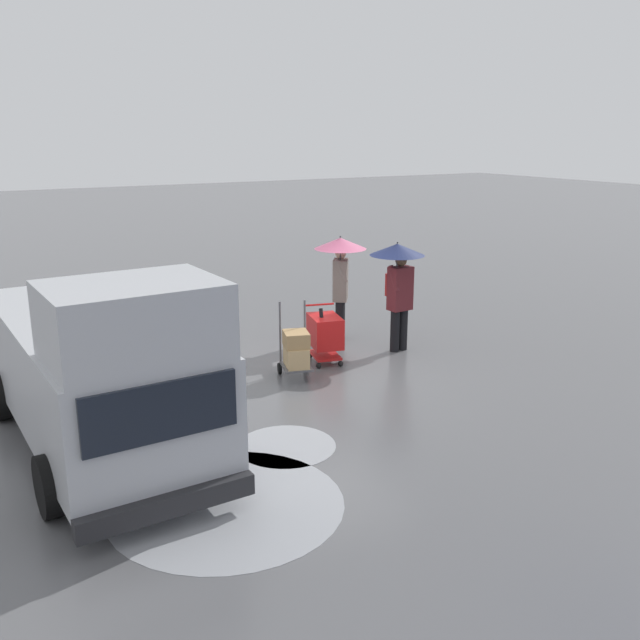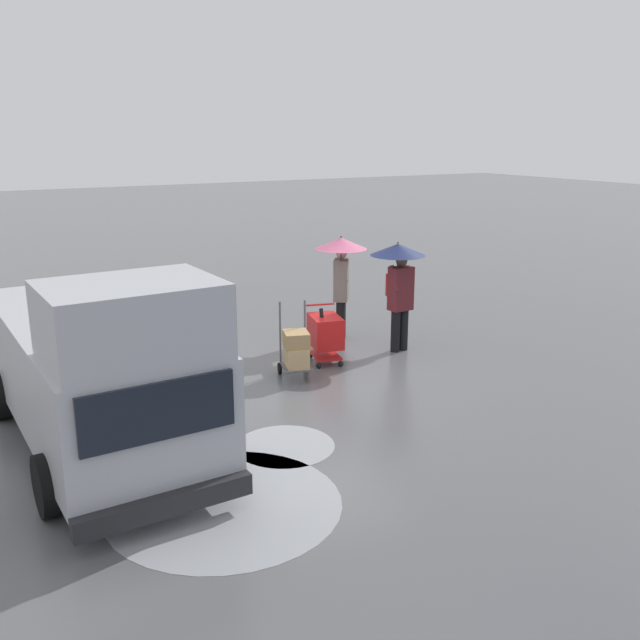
{
  "view_description": "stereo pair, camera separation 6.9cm",
  "coord_description": "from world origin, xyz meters",
  "px_view_note": "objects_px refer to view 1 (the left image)",
  "views": [
    {
      "loc": [
        5.9,
        9.96,
        4.15
      ],
      "look_at": [
        0.18,
        0.1,
        1.05
      ],
      "focal_mm": 39.1,
      "sensor_mm": 36.0,
      "label": 1
    },
    {
      "loc": [
        5.84,
        9.99,
        4.15
      ],
      "look_at": [
        0.18,
        0.1,
        1.05
      ],
      "focal_mm": 39.1,
      "sensor_mm": 36.0,
      "label": 2
    }
  ],
  "objects_px": {
    "shopping_cart_vendor": "(325,333)",
    "hand_dolly_boxes": "(296,350)",
    "pedestrian_black_side": "(340,264)",
    "pedestrian_pink_side": "(398,272)",
    "cargo_van_parked_right": "(99,366)"
  },
  "relations": [
    {
      "from": "cargo_van_parked_right",
      "to": "pedestrian_black_side",
      "type": "relative_size",
      "value": 2.52
    },
    {
      "from": "cargo_van_parked_right",
      "to": "hand_dolly_boxes",
      "type": "xyz_separation_m",
      "value": [
        -3.55,
        -1.18,
        -0.67
      ]
    },
    {
      "from": "cargo_van_parked_right",
      "to": "shopping_cart_vendor",
      "type": "xyz_separation_m",
      "value": [
        -4.42,
        -1.68,
        -0.61
      ]
    },
    {
      "from": "hand_dolly_boxes",
      "to": "shopping_cart_vendor",
      "type": "bearing_deg",
      "value": -150.38
    },
    {
      "from": "pedestrian_pink_side",
      "to": "pedestrian_black_side",
      "type": "bearing_deg",
      "value": -65.25
    },
    {
      "from": "shopping_cart_vendor",
      "to": "hand_dolly_boxes",
      "type": "bearing_deg",
      "value": 29.62
    },
    {
      "from": "cargo_van_parked_right",
      "to": "shopping_cart_vendor",
      "type": "height_order",
      "value": "cargo_van_parked_right"
    },
    {
      "from": "cargo_van_parked_right",
      "to": "pedestrian_pink_side",
      "type": "relative_size",
      "value": 2.52
    },
    {
      "from": "cargo_van_parked_right",
      "to": "pedestrian_black_side",
      "type": "bearing_deg",
      "value": -152.85
    },
    {
      "from": "shopping_cart_vendor",
      "to": "hand_dolly_boxes",
      "type": "xyz_separation_m",
      "value": [
        0.87,
        0.49,
        -0.06
      ]
    },
    {
      "from": "cargo_van_parked_right",
      "to": "pedestrian_black_side",
      "type": "distance_m",
      "value": 6.11
    },
    {
      "from": "cargo_van_parked_right",
      "to": "shopping_cart_vendor",
      "type": "relative_size",
      "value": 5.19
    },
    {
      "from": "hand_dolly_boxes",
      "to": "pedestrian_black_side",
      "type": "xyz_separation_m",
      "value": [
        -1.88,
        -1.6,
        1.08
      ]
    },
    {
      "from": "cargo_van_parked_right",
      "to": "hand_dolly_boxes",
      "type": "distance_m",
      "value": 3.8
    },
    {
      "from": "pedestrian_pink_side",
      "to": "shopping_cart_vendor",
      "type": "bearing_deg",
      "value": -3.25
    }
  ]
}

